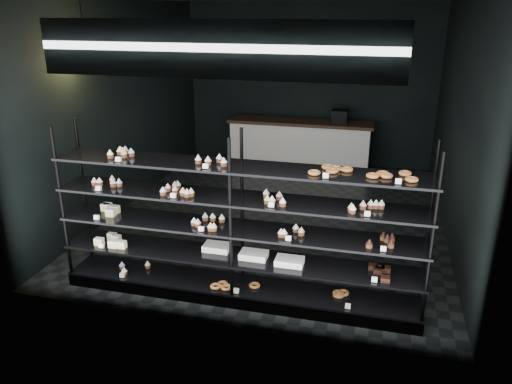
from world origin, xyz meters
TOP-DOWN VIEW (x-y plane):
  - room at (0.00, 0.00)m, footprint 5.01×6.01m
  - display_shelf at (0.03, -2.45)m, footprint 4.00×0.50m
  - signage at (0.00, -2.93)m, footprint 3.30×0.05m
  - pendant_lamp at (-2.20, -1.40)m, footprint 0.32×0.32m
  - service_counter at (-0.06, 2.50)m, footprint 2.85×0.65m

SIDE VIEW (x-z plane):
  - service_counter at x=-0.06m, z-range -0.11..1.12m
  - display_shelf at x=0.03m, z-range -0.33..1.58m
  - room at x=0.00m, z-range 0.00..3.20m
  - pendant_lamp at x=-2.20m, z-range 2.01..2.90m
  - signage at x=0.00m, z-range 2.50..3.00m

